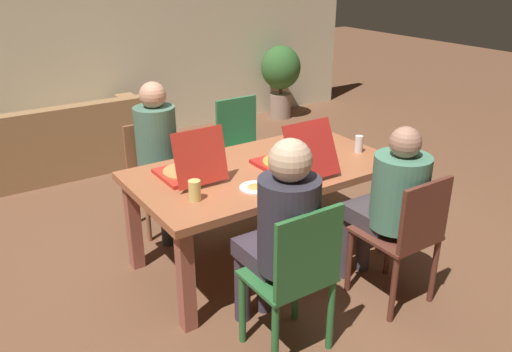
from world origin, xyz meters
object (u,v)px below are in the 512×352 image
(pizza_box_0, at_px, (291,161))
(drinking_glass_1, at_px, (359,144))
(plate_1, at_px, (310,146))
(person_1, at_px, (159,147))
(dining_table, at_px, (264,179))
(chair_2, at_px, (406,234))
(drinking_glass_0, at_px, (195,190))
(potted_plant, at_px, (281,73))
(plate_0, at_px, (256,187))
(person_0, at_px, (282,228))
(chair_0, at_px, (296,276))
(chair_1, at_px, (155,168))
(couch, at_px, (70,143))
(person_2, at_px, (391,198))
(chair_3, at_px, (243,148))
(pizza_box_1, at_px, (189,170))

(pizza_box_0, relative_size, drinking_glass_1, 4.28)
(plate_1, bearing_deg, person_1, 144.97)
(dining_table, relative_size, chair_2, 2.05)
(drinking_glass_0, relative_size, potted_plant, 0.13)
(chair_2, bearing_deg, potted_plant, 64.45)
(person_1, distance_m, plate_0, 1.11)
(person_0, xyz_separation_m, person_1, (-0.00, 1.63, -0.02))
(drinking_glass_1, bearing_deg, chair_0, -146.26)
(plate_0, distance_m, plate_1, 0.89)
(chair_1, bearing_deg, dining_table, -65.59)
(person_0, xyz_separation_m, chair_1, (-0.00, 1.76, -0.25))
(drinking_glass_1, height_order, couch, drinking_glass_1)
(pizza_box_0, distance_m, couch, 2.93)
(chair_0, relative_size, couch, 0.53)
(plate_0, relative_size, potted_plant, 0.21)
(chair_0, bearing_deg, plate_0, 74.77)
(chair_0, bearing_deg, drinking_glass_0, 106.63)
(person_0, distance_m, person_2, 0.86)
(chair_0, bearing_deg, potted_plant, 54.98)
(dining_table, relative_size, drinking_glass_1, 14.41)
(chair_1, xyz_separation_m, chair_2, (0.86, -1.91, 0.01))
(dining_table, height_order, drinking_glass_1, drinking_glass_1)
(chair_1, xyz_separation_m, potted_plant, (2.72, 1.98, 0.12))
(chair_3, bearing_deg, person_2, -90.00)
(plate_0, bearing_deg, chair_0, -105.23)
(person_2, height_order, chair_3, person_2)
(chair_2, xyz_separation_m, drinking_glass_0, (-1.08, 0.74, 0.29))
(plate_0, xyz_separation_m, couch, (-0.44, 2.92, -0.47))
(chair_0, bearing_deg, chair_2, -0.30)
(dining_table, distance_m, person_1, 0.93)
(person_1, relative_size, chair_2, 1.37)
(plate_0, bearing_deg, person_2, -37.76)
(person_0, xyz_separation_m, pizza_box_1, (-0.09, 0.94, 0.04))
(person_1, height_order, pizza_box_1, person_1)
(chair_3, xyz_separation_m, potted_plant, (1.86, 1.98, 0.11))
(person_0, xyz_separation_m, drinking_glass_0, (-0.22, 0.60, 0.05))
(couch, bearing_deg, plate_1, -63.92)
(dining_table, distance_m, drinking_glass_0, 0.70)
(chair_2, distance_m, couch, 3.78)
(chair_0, distance_m, drinking_glass_1, 1.47)
(person_1, bearing_deg, chair_2, -64.11)
(potted_plant, bearing_deg, pizza_box_0, -125.05)
(person_0, height_order, couch, person_0)
(chair_2, height_order, pizza_box_0, pizza_box_0)
(chair_2, bearing_deg, chair_3, 90.00)
(plate_0, bearing_deg, person_1, 99.51)
(drinking_glass_0, bearing_deg, person_0, -69.72)
(person_0, bearing_deg, person_1, 90.00)
(chair_0, distance_m, person_2, 0.89)
(person_0, relative_size, person_1, 1.03)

